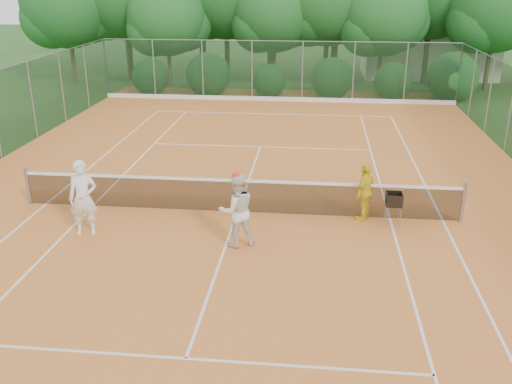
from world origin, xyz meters
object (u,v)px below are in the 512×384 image
player_white (83,198)px  player_center_grp (237,210)px  ball_hopper (394,200)px  player_yellow (365,192)px

player_white → player_center_grp: (3.85, -0.26, -0.04)m
player_center_grp → ball_hopper: 4.15m
player_yellow → ball_hopper: player_yellow is taller
ball_hopper → player_white: bearing=-175.6°
player_center_grp → player_yellow: 3.66m
ball_hopper → player_yellow: bearing=149.7°
player_center_grp → player_yellow: player_center_grp is taller
player_white → player_yellow: (6.98, 1.63, -0.17)m
player_center_grp → player_yellow: (3.13, 1.89, -0.13)m
player_white → player_yellow: player_white is taller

